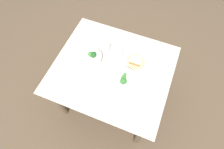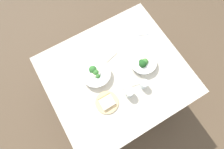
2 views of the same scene
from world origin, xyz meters
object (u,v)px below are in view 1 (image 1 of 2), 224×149
object	(u,v)px
broccoli_bowl_near	(124,79)
water_glass_center	(119,52)
fork_by_far_bowl	(91,72)
broccoli_bowl_far	(91,57)
napkin_folded_lower	(104,87)
bread_side_plate	(136,61)
table_knife_right	(122,46)
water_glass_side	(107,48)
table_knife_left	(153,48)
napkin_folded_upper	(108,60)
fork_by_near_bowl	(66,72)

from	to	relation	value
broccoli_bowl_near	water_glass_center	distance (m)	0.33
fork_by_far_bowl	broccoli_bowl_far	bearing A→B (deg)	6.85
napkin_folded_lower	bread_side_plate	bearing A→B (deg)	63.37
broccoli_bowl_far	broccoli_bowl_near	size ratio (longest dim) A/B	0.91
table_knife_right	napkin_folded_lower	world-z (taller)	napkin_folded_lower
broccoli_bowl_near	water_glass_side	bearing A→B (deg)	136.18
broccoli_bowl_near	broccoli_bowl_far	bearing A→B (deg)	163.30
broccoli_bowl_far	table_knife_left	world-z (taller)	broccoli_bowl_far
broccoli_bowl_far	napkin_folded_upper	bearing A→B (deg)	17.63
bread_side_plate	napkin_folded_upper	world-z (taller)	bread_side_plate
table_knife_left	napkin_folded_upper	world-z (taller)	napkin_folded_upper
bread_side_plate	fork_by_near_bowl	world-z (taller)	bread_side_plate
water_glass_side	fork_by_near_bowl	bearing A→B (deg)	-124.48
table_knife_left	table_knife_right	size ratio (longest dim) A/B	1.18
bread_side_plate	table_knife_right	distance (m)	0.25
water_glass_center	napkin_folded_lower	size ratio (longest dim) A/B	0.44
fork_by_far_bowl	napkin_folded_upper	size ratio (longest dim) A/B	0.45
water_glass_center	fork_by_far_bowl	distance (m)	0.37
napkin_folded_upper	napkin_folded_lower	distance (m)	0.32
broccoli_bowl_near	napkin_folded_lower	size ratio (longest dim) A/B	1.26
water_glass_side	fork_by_far_bowl	distance (m)	0.32
table_knife_left	napkin_folded_upper	distance (m)	0.51
broccoli_bowl_near	napkin_folded_upper	size ratio (longest dim) A/B	1.24
bread_side_plate	fork_by_near_bowl	size ratio (longest dim) A/B	1.84
napkin_folded_upper	napkin_folded_lower	size ratio (longest dim) A/B	1.01
broccoli_bowl_far	bread_side_plate	distance (m)	0.47
bread_side_plate	table_knife_left	bearing A→B (deg)	64.31
table_knife_left	napkin_folded_upper	xyz separation A→B (m)	(-0.39, -0.32, 0.00)
broccoli_bowl_near	bread_side_plate	xyz separation A→B (m)	(0.04, 0.26, -0.02)
fork_by_near_bowl	napkin_folded_lower	world-z (taller)	napkin_folded_lower
napkin_folded_lower	broccoli_bowl_near	bearing A→B (deg)	39.87
water_glass_side	table_knife_left	size ratio (longest dim) A/B	0.39
broccoli_bowl_near	fork_by_near_bowl	xyz separation A→B (m)	(-0.58, -0.12, -0.04)
fork_by_far_bowl	napkin_folded_lower	distance (m)	0.21
fork_by_far_bowl	table_knife_right	world-z (taller)	same
napkin_folded_lower	water_glass_side	bearing A→B (deg)	109.31
broccoli_bowl_far	water_glass_side	bearing A→B (deg)	57.52
water_glass_side	table_knife_left	world-z (taller)	water_glass_side
napkin_folded_lower	fork_by_near_bowl	bearing A→B (deg)	179.36
water_glass_center	table_knife_left	xyz separation A→B (m)	(0.31, 0.21, -0.04)
water_glass_center	table_knife_right	size ratio (longest dim) A/B	0.49
broccoli_bowl_far	broccoli_bowl_near	xyz separation A→B (m)	(0.41, -0.12, 0.00)
water_glass_side	fork_by_far_bowl	xyz separation A→B (m)	(-0.04, -0.32, -0.04)
water_glass_center	napkin_folded_lower	world-z (taller)	water_glass_center
water_glass_center	table_knife_right	distance (m)	0.12
broccoli_bowl_near	napkin_folded_upper	xyz separation A→B (m)	(-0.24, 0.18, -0.03)
water_glass_center	table_knife_right	bearing A→B (deg)	95.64
table_knife_left	table_knife_right	bearing A→B (deg)	-27.64
broccoli_bowl_near	water_glass_side	distance (m)	0.42
water_glass_side	fork_by_near_bowl	distance (m)	0.50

